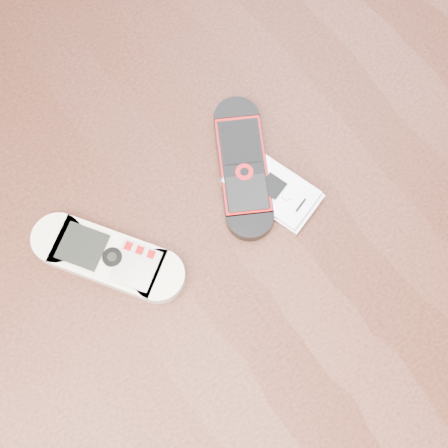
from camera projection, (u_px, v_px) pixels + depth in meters
ground at (222, 343)px, 1.28m from camera, size 4.00×4.00×0.00m
table at (220, 261)px, 0.67m from camera, size 1.20×0.80×0.75m
nokia_white at (108, 258)px, 0.56m from camera, size 0.12×0.15×0.02m
nokia_black_red at (243, 166)px, 0.58m from camera, size 0.11×0.15×0.01m
motorola_razr at (274, 190)px, 0.58m from camera, size 0.07×0.10×0.01m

